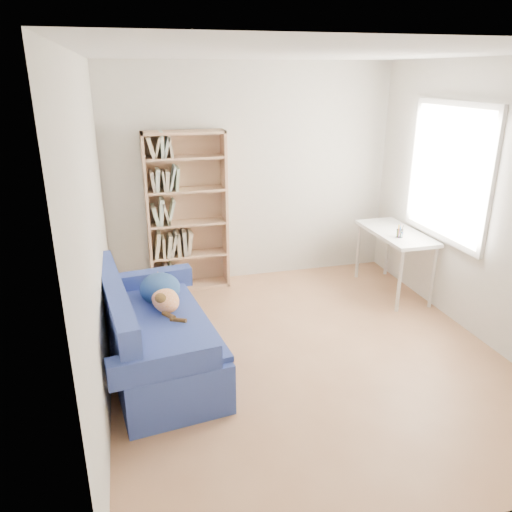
{
  "coord_description": "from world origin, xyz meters",
  "views": [
    {
      "loc": [
        -1.48,
        -3.8,
        2.47
      ],
      "look_at": [
        -0.36,
        0.43,
        0.85
      ],
      "focal_mm": 35.0,
      "sensor_mm": 36.0,
      "label": 1
    }
  ],
  "objects": [
    {
      "name": "ground",
      "position": [
        0.0,
        0.0,
        0.0
      ],
      "size": [
        4.0,
        4.0,
        0.0
      ],
      "primitive_type": "plane",
      "color": "#A36F4A",
      "rests_on": "ground"
    },
    {
      "name": "room_shell",
      "position": [
        0.1,
        0.03,
        1.64
      ],
      "size": [
        3.54,
        4.04,
        2.62
      ],
      "color": "silver",
      "rests_on": "ground"
    },
    {
      "name": "sofa",
      "position": [
        -1.36,
        0.13,
        0.33
      ],
      "size": [
        1.02,
        1.81,
        0.85
      ],
      "rotation": [
        0.0,
        0.0,
        0.13
      ],
      "color": "navy",
      "rests_on": "ground"
    },
    {
      "name": "bookshelf",
      "position": [
        -0.82,
        1.84,
        0.86
      ],
      "size": [
        0.93,
        0.29,
        1.86
      ],
      "color": "tan",
      "rests_on": "ground"
    },
    {
      "name": "desk",
      "position": [
        1.48,
        1.07,
        0.67
      ],
      "size": [
        0.51,
        1.11,
        0.75
      ],
      "color": "white",
      "rests_on": "ground"
    },
    {
      "name": "pen_cup",
      "position": [
        1.4,
        0.86,
        0.8
      ],
      "size": [
        0.08,
        0.08,
        0.15
      ],
      "color": "white",
      "rests_on": "desk"
    }
  ]
}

